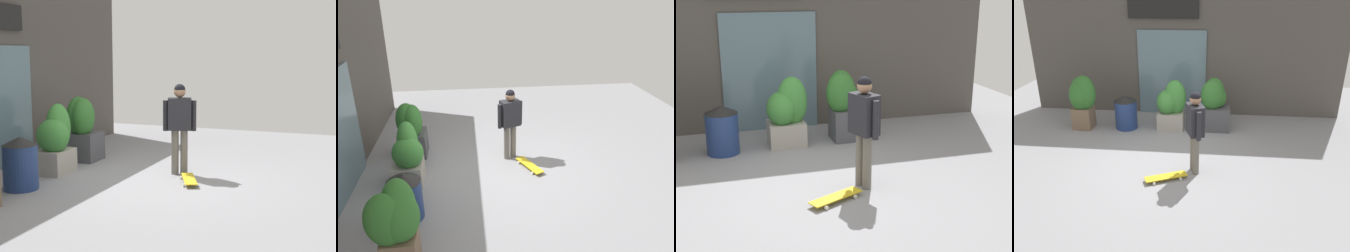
% 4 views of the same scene
% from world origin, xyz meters
% --- Properties ---
extents(ground_plane, '(12.00, 12.00, 0.00)m').
position_xyz_m(ground_plane, '(0.00, 0.00, 0.00)').
color(ground_plane, gray).
extents(skateboarder, '(0.38, 0.56, 1.62)m').
position_xyz_m(skateboarder, '(0.54, -0.33, 0.98)').
color(skateboarder, '#666056').
rests_on(skateboarder, ground_plane).
extents(skateboard, '(0.80, 0.51, 0.08)m').
position_xyz_m(skateboard, '(0.04, -0.68, 0.06)').
color(skateboard, gold).
rests_on(skateboard, ground_plane).
extents(planter_box_left, '(0.73, 0.62, 1.25)m').
position_xyz_m(planter_box_left, '(-0.19, 1.78, 0.59)').
color(planter_box_left, gray).
rests_on(planter_box_left, ground_plane).
extents(planter_box_right, '(0.65, 0.70, 1.36)m').
position_xyz_m(planter_box_right, '(-2.39, 1.60, 0.79)').
color(planter_box_right, brown).
rests_on(planter_box_right, ground_plane).
extents(planter_box_mid, '(0.72, 0.60, 1.30)m').
position_xyz_m(planter_box_mid, '(0.89, 1.86, 0.71)').
color(planter_box_mid, '#47474C').
rests_on(planter_box_mid, ground_plane).
extents(trash_bin, '(0.56, 0.56, 0.85)m').
position_xyz_m(trash_bin, '(-1.32, 1.68, 0.43)').
color(trash_bin, navy).
rests_on(trash_bin, ground_plane).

